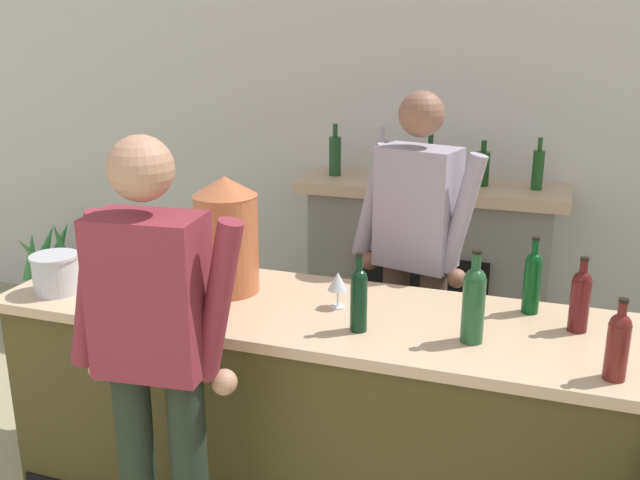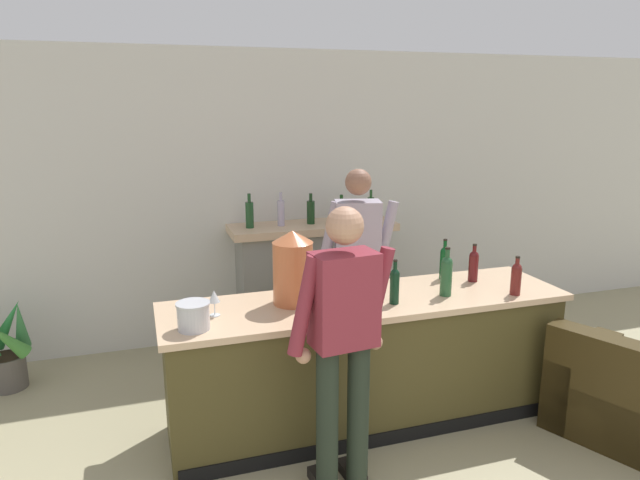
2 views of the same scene
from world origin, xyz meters
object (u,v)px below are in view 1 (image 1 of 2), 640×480
Objects in this scene: copper_dispenser at (226,234)px; ice_bucket_steel at (56,273)px; person_bartender at (415,257)px; wine_bottle_burgundy_dark at (618,343)px; wine_bottle_riesling_slim at (359,297)px; person_customer at (156,363)px; wine_bottle_merlot_tall at (474,301)px; wine_glass_front_right at (111,256)px; wine_glass_by_dispenser at (338,282)px; fireplace_stone at (428,271)px; wine_bottle_cabernet_heavy at (532,280)px; wine_bottle_port_short at (580,298)px; potted_plant_corner at (50,274)px.

copper_dispenser is 2.48× the size of ice_bucket_steel.
person_bartender is 8.62× the size of ice_bucket_steel.
wine_bottle_riesling_slim is (-0.90, 0.10, 0.01)m from wine_bottle_burgundy_dark.
person_customer reaches higher than wine_bottle_merlot_tall.
person_bartender is at bearing 65.39° from person_customer.
wine_glass_front_right is at bearing 51.24° from ice_bucket_steel.
wine_glass_front_right is 1.12× the size of wine_glass_by_dispenser.
fireplace_stone is 2.34m from person_customer.
wine_bottle_cabernet_heavy is (1.25, 0.17, -0.11)m from copper_dispenser.
wine_glass_front_right is (-1.61, 0.11, -0.03)m from wine_bottle_merlot_tall.
wine_bottle_riesling_slim is 1.81× the size of wine_glass_front_right.
wine_bottle_merlot_tall reaches higher than wine_bottle_port_short.
wine_bottle_cabernet_heavy is at bearing 7.89° from copper_dispenser.
wine_glass_by_dispenser is (1.20, 0.23, 0.02)m from ice_bucket_steel.
ice_bucket_steel is 1.34m from wine_bottle_riesling_slim.
wine_bottle_port_short reaches higher than wine_glass_front_right.
wine_bottle_riesling_slim is at bearing -53.07° from wine_glass_by_dispenser.
person_bartender is (0.10, -0.92, 0.39)m from fireplace_stone.
wine_bottle_port_short is at bearing -34.78° from wine_bottle_cabernet_heavy.
wine_glass_front_right is 1.05m from wine_glass_by_dispenser.
person_customer is at bearing -120.42° from wine_glass_by_dispenser.
wine_bottle_cabernet_heavy is 0.77m from wine_glass_by_dispenser.
wine_bottle_burgundy_dark is 1.85× the size of wine_glass_by_dispenser.
ice_bucket_steel is at bearing -126.09° from fireplace_stone.
fireplace_stone is 1.83m from wine_bottle_merlot_tall.
wine_bottle_cabernet_heavy is (0.65, -1.34, 0.49)m from fireplace_stone.
copper_dispenser is (-0.60, -1.52, 0.61)m from fireplace_stone.
wine_bottle_merlot_tall is at bearing -74.66° from fireplace_stone.
ice_bucket_steel is (1.37, -1.54, 0.69)m from potted_plant_corner.
person_bartender is 0.70m from wine_bottle_cabernet_heavy.
person_customer is at bearing -102.81° from fireplace_stone.
copper_dispenser reaches higher than wine_bottle_cabernet_heavy.
wine_bottle_burgundy_dark is at bearing -11.49° from copper_dispenser.
wine_bottle_port_short is (-0.11, 0.36, 0.00)m from wine_bottle_burgundy_dark.
person_bartender is 11.61× the size of wine_glass_by_dispenser.
person_customer reaches higher than ice_bucket_steel.
copper_dispenser is 3.33× the size of wine_glass_by_dispenser.
wine_glass_front_right is (-1.24, -0.66, 0.08)m from person_bartender.
wine_bottle_port_short is (0.83, -1.47, 0.48)m from fireplace_stone.
ice_bucket_steel is 2.15m from wine_bottle_port_short.
wine_bottle_riesling_slim is at bearing 173.92° from wine_bottle_burgundy_dark.
wine_bottle_merlot_tall is 1.61m from wine_glass_front_right.
copper_dispenser is 1.09m from wine_bottle_merlot_tall.
fireplace_stone is 5.11× the size of wine_bottle_riesling_slim.
copper_dispenser is at bearing 96.96° from person_customer.
ice_bucket_steel reaches higher than wine_glass_by_dispenser.
person_bartender is (2.76, -0.69, 0.64)m from potted_plant_corner.
wine_glass_front_right reaches higher than potted_plant_corner.
wine_bottle_port_short is 0.22m from wine_bottle_cabernet_heavy.
person_bartender is 1.41m from wine_glass_front_right.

